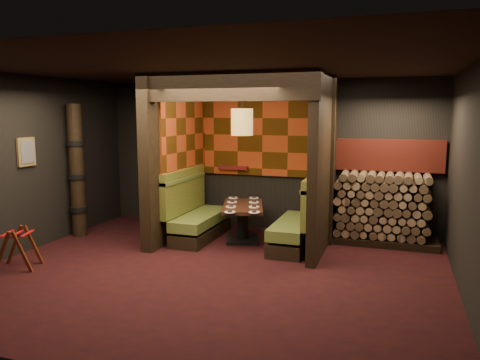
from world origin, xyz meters
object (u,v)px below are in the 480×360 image
object	(u,v)px
luggage_rack	(18,247)
totem_column	(77,172)
dining_table	(243,218)
pendant_lamp	(242,122)
booth_bench_right	(300,224)
booth_bench_left	(196,216)
firewood_stack	(386,209)

from	to	relation	value
luggage_rack	totem_column	world-z (taller)	totem_column
dining_table	pendant_lamp	bearing A→B (deg)	-90.00
booth_bench_right	dining_table	world-z (taller)	booth_bench_right
totem_column	luggage_rack	bearing A→B (deg)	-79.75
dining_table	booth_bench_right	bearing A→B (deg)	-2.84
totem_column	pendant_lamp	bearing A→B (deg)	10.52
booth_bench_left	totem_column	bearing A→B (deg)	-165.25
luggage_rack	firewood_stack	xyz separation A→B (m)	(5.01, 3.05, 0.30)
pendant_lamp	totem_column	xyz separation A→B (m)	(-2.96, -0.55, -0.90)
luggage_rack	dining_table	bearing A→B (deg)	42.22
totem_column	firewood_stack	size ratio (longest dim) A/B	1.39
pendant_lamp	firewood_stack	world-z (taller)	pendant_lamp
booth_bench_left	pendant_lamp	distance (m)	1.90
firewood_stack	dining_table	bearing A→B (deg)	-164.67
booth_bench_right	pendant_lamp	size ratio (longest dim) A/B	1.62
firewood_stack	luggage_rack	bearing A→B (deg)	-148.71
booth_bench_right	booth_bench_left	bearing A→B (deg)	180.00
dining_table	luggage_rack	bearing A→B (deg)	-137.78
booth_bench_right	luggage_rack	world-z (taller)	booth_bench_right
booth_bench_right	dining_table	xyz separation A→B (m)	(-1.02, 0.05, 0.02)
booth_bench_left	dining_table	bearing A→B (deg)	3.29
pendant_lamp	luggage_rack	size ratio (longest dim) A/B	1.44
luggage_rack	pendant_lamp	bearing A→B (deg)	41.62
luggage_rack	totem_column	xyz separation A→B (m)	(-0.32, 1.80, 0.87)
dining_table	totem_column	world-z (taller)	totem_column
luggage_rack	firewood_stack	distance (m)	5.87
booth_bench_left	booth_bench_right	size ratio (longest dim) A/B	1.00
dining_table	totem_column	bearing A→B (deg)	-168.55
booth_bench_left	luggage_rack	xyz separation A→B (m)	(-1.76, -2.35, -0.09)
pendant_lamp	totem_column	world-z (taller)	pendant_lamp
pendant_lamp	luggage_rack	world-z (taller)	pendant_lamp
luggage_rack	firewood_stack	bearing A→B (deg)	31.29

